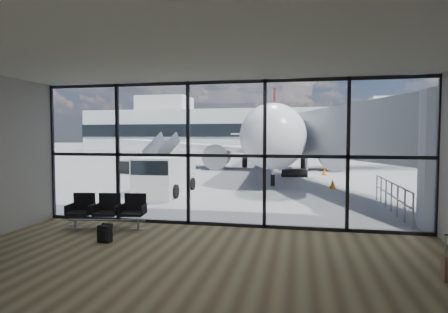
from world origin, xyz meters
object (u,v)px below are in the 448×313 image
(service_van, at_px, (165,175))
(belt_loader, at_px, (139,166))
(backpack, at_px, (105,234))
(airliner, at_px, (274,137))
(mobile_stairs, at_px, (156,165))
(seating_row, at_px, (108,209))

(service_van, height_order, belt_loader, service_van)
(backpack, bearing_deg, airliner, 93.35)
(mobile_stairs, bearing_deg, belt_loader, -169.73)
(backpack, relative_size, service_van, 0.12)
(airliner, bearing_deg, belt_loader, -146.51)
(belt_loader, relative_size, mobile_stairs, 0.96)
(seating_row, bearing_deg, belt_loader, 103.06)
(backpack, bearing_deg, mobile_stairs, 117.05)
(seating_row, xyz_separation_m, belt_loader, (-6.58, 16.83, -0.03))
(backpack, height_order, airliner, airliner)
(seating_row, xyz_separation_m, mobile_stairs, (-5.12, 16.67, 0.02))
(backpack, distance_m, belt_loader, 19.72)
(backpack, relative_size, mobile_stairs, 0.13)
(backpack, xyz_separation_m, airliner, (2.66, 25.86, 2.50))
(mobile_stairs, bearing_deg, seating_row, -56.33)
(seating_row, bearing_deg, backpack, -72.68)
(service_van, relative_size, mobile_stairs, 1.09)
(airliner, distance_m, service_van, 18.06)
(airliner, bearing_deg, seating_row, -101.54)
(belt_loader, bearing_deg, airliner, 57.89)
(backpack, bearing_deg, seating_row, 124.85)
(service_van, xyz_separation_m, mobile_stairs, (-4.41, 9.79, -0.34))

